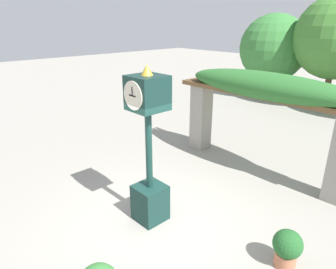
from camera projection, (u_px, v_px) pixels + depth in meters
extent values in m
plane|color=gray|center=(161.00, 222.00, 6.17)|extent=(60.00, 60.00, 0.00)
cube|color=#14332D|center=(150.00, 202.00, 6.18)|extent=(0.59, 0.59, 0.77)
cylinder|color=#14332D|center=(149.00, 151.00, 5.76)|extent=(0.13, 0.13, 1.56)
cylinder|color=gold|center=(148.00, 111.00, 5.48)|extent=(0.21, 0.21, 0.04)
cube|color=#14332D|center=(147.00, 93.00, 5.36)|extent=(0.63, 0.63, 0.63)
cylinder|color=beige|center=(133.00, 96.00, 5.15)|extent=(0.51, 0.02, 0.51)
cylinder|color=beige|center=(161.00, 90.00, 5.56)|extent=(0.51, 0.02, 0.51)
cube|color=black|center=(132.00, 96.00, 5.15)|extent=(0.18, 0.01, 0.02)
cube|color=black|center=(132.00, 91.00, 5.12)|extent=(0.02, 0.01, 0.16)
cone|color=gold|center=(147.00, 70.00, 5.21)|extent=(0.22, 0.22, 0.20)
cube|color=gray|center=(201.00, 117.00, 9.49)|extent=(0.50, 0.50, 2.05)
cube|color=brown|center=(259.00, 97.00, 7.50)|extent=(5.29, 0.12, 0.12)
cube|color=brown|center=(262.00, 95.00, 7.60)|extent=(5.29, 0.12, 0.12)
cube|color=brown|center=(266.00, 94.00, 7.71)|extent=(5.29, 0.12, 0.12)
cube|color=brown|center=(269.00, 93.00, 7.82)|extent=(5.29, 0.12, 0.12)
ellipsoid|color=#2D6B2D|center=(265.00, 86.00, 7.57)|extent=(4.69, 1.10, 0.70)
cylinder|color=#B26B4C|center=(285.00, 259.00, 5.05)|extent=(0.36, 0.36, 0.26)
sphere|color=#235B28|center=(288.00, 244.00, 4.94)|extent=(0.49, 0.49, 0.49)
cylinder|color=brown|center=(269.00, 84.00, 16.40)|extent=(0.28, 0.28, 1.32)
sphere|color=#387A38|center=(273.00, 48.00, 15.73)|extent=(3.50, 3.50, 3.50)
cylinder|color=brown|center=(327.00, 87.00, 14.38)|extent=(0.28, 0.28, 1.86)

